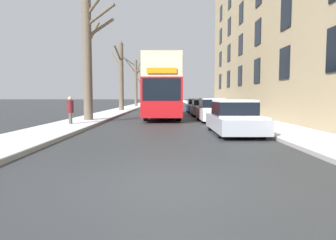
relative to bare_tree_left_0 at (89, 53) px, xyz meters
The scene contains 15 objects.
ground_plane 15.03m from the bare_tree_left_0, 69.79° to the right, with size 320.00×320.00×0.00m, color #303335.
sidewalk_left 39.73m from the bare_tree_left_0, 90.46° to the left, with size 2.61×130.00×0.16m.
sidewalk_right 41.03m from the bare_tree_left_0, 75.44° to the left, with size 2.61×130.00×0.16m.
terrace_facade_right 17.67m from the bare_tree_left_0, 20.28° to the left, with size 9.10×35.64×17.49m.
bare_tree_left_0 is the anchor object (origin of this frame).
bare_tree_left_1 13.68m from the bare_tree_left_0, 90.67° to the left, with size 1.78×4.05×7.80m.
bare_tree_left_2 26.78m from the bare_tree_left_0, 89.90° to the left, with size 3.38×2.46×7.74m.
bare_tree_left_3 39.81m from the bare_tree_left_0, 90.10° to the left, with size 2.26×1.66×7.21m.
double_decker_bus 6.41m from the bare_tree_left_0, 41.65° to the left, with size 2.57×10.49×4.36m.
parked_car_0 10.51m from the bare_tree_left_0, 37.07° to the right, with size 1.90×4.55×1.49m.
parked_car_1 8.68m from the bare_tree_left_0, ahead, with size 1.72×4.39×1.51m.
parked_car_2 10.61m from the bare_tree_left_0, 37.85° to the left, with size 1.83×3.96×1.43m.
parked_car_3 14.42m from the bare_tree_left_0, 55.69° to the left, with size 1.90×4.05×1.42m.
oncoming_van 22.99m from the bare_tree_left_0, 80.36° to the left, with size 1.94×4.96×2.17m.
pedestrian_left_sidewalk 4.47m from the bare_tree_left_0, 96.75° to the right, with size 0.35×0.35×1.63m.
Camera 1 is at (-0.02, -5.47, 1.64)m, focal length 32.00 mm.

